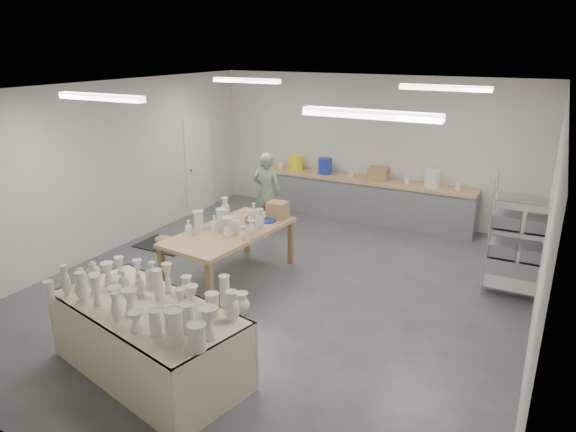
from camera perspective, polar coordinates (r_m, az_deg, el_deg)
The scene contains 9 objects.
room at distance 7.47m, azimuth -1.23°, elevation 6.76°, with size 8.00×8.02×3.00m.
back_counter at distance 11.01m, azimuth 8.32°, elevation 2.05°, with size 4.60×0.60×1.24m.
wire_shelf at distance 8.17m, azimuth 24.47°, elevation -2.22°, with size 0.88×0.48×1.80m.
drying_table at distance 6.14m, azimuth -15.15°, elevation -12.80°, with size 2.55×1.63×1.21m.
work_table at distance 8.15m, azimuth -5.88°, elevation -1.32°, with size 1.31×2.28×1.16m.
rug at distance 9.89m, azimuth -13.52°, elevation -3.14°, with size 1.00×0.70×0.02m, color black.
cat at distance 9.83m, azimuth -13.53°, elevation -2.64°, with size 0.49×0.41×0.18m.
potter at distance 10.15m, azimuth -2.36°, elevation 2.65°, with size 0.58×0.38×1.60m, color #8EA680.
red_stool at distance 10.51m, azimuth -1.59°, elevation 0.45°, with size 0.47×0.47×0.35m.
Camera 1 is at (3.42, -6.32, 3.59)m, focal length 32.00 mm.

